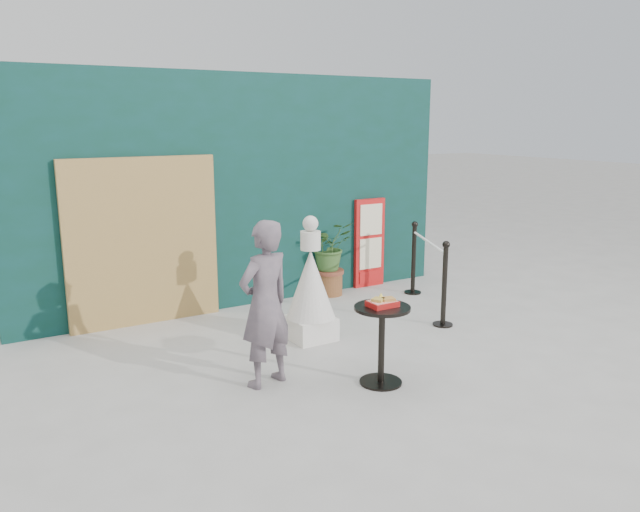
{
  "coord_description": "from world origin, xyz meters",
  "views": [
    {
      "loc": [
        -3.33,
        -4.34,
        2.42
      ],
      "look_at": [
        0.0,
        1.2,
        1.0
      ],
      "focal_mm": 35.0,
      "sensor_mm": 36.0,
      "label": 1
    }
  ],
  "objects": [
    {
      "name": "menu_board",
      "position": [
        1.9,
        2.95,
        0.65
      ],
      "size": [
        0.5,
        0.07,
        1.3
      ],
      "color": "red",
      "rests_on": "ground"
    },
    {
      "name": "cafe_table",
      "position": [
        -0.03,
        0.04,
        0.5
      ],
      "size": [
        0.52,
        0.52,
        0.75
      ],
      "color": "black",
      "rests_on": "ground"
    },
    {
      "name": "woman",
      "position": [
        -0.96,
        0.58,
        0.78
      ],
      "size": [
        0.64,
        0.51,
        1.55
      ],
      "primitive_type": "imported",
      "rotation": [
        0.0,
        0.0,
        3.41
      ],
      "color": "slate",
      "rests_on": "ground"
    },
    {
      "name": "statue",
      "position": [
        0.01,
        1.43,
        0.57
      ],
      "size": [
        0.55,
        0.55,
        1.4
      ],
      "color": "white",
      "rests_on": "ground"
    },
    {
      "name": "planter",
      "position": [
        1.15,
        2.86,
        0.6
      ],
      "size": [
        0.61,
        0.53,
        1.04
      ],
      "color": "brown",
      "rests_on": "ground"
    },
    {
      "name": "bamboo_fence",
      "position": [
        -1.4,
        2.94,
        1.0
      ],
      "size": [
        1.8,
        0.08,
        2.0
      ],
      "primitive_type": "cube",
      "color": "tan",
      "rests_on": "ground"
    },
    {
      "name": "ground",
      "position": [
        0.0,
        0.0,
        0.0
      ],
      "size": [
        60.0,
        60.0,
        0.0
      ],
      "primitive_type": "plane",
      "color": "#ADAAA5",
      "rests_on": "ground"
    },
    {
      "name": "stanchion_barrier",
      "position": [
        1.91,
        1.66,
        0.49
      ],
      "size": [
        0.84,
        1.54,
        1.03
      ],
      "color": "black",
      "rests_on": "ground"
    },
    {
      "name": "food_basket",
      "position": [
        -0.03,
        0.04,
        0.79
      ],
      "size": [
        0.26,
        0.19,
        0.11
      ],
      "color": "#B01412",
      "rests_on": "cafe_table"
    },
    {
      "name": "back_wall",
      "position": [
        0.0,
        3.15,
        1.5
      ],
      "size": [
        6.0,
        0.3,
        3.0
      ],
      "primitive_type": "cube",
      "color": "#0B3227",
      "rests_on": "ground"
    }
  ]
}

